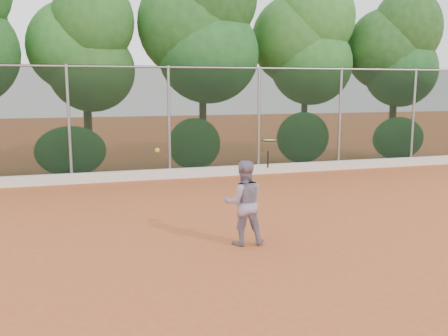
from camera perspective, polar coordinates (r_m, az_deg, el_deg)
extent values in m
plane|color=#B05329|center=(9.39, 1.77, -8.51)|extent=(80.00, 80.00, 0.00)
cube|color=white|center=(15.79, -6.07, -0.65)|extent=(24.00, 0.20, 0.30)
imported|color=gray|center=(9.10, 2.26, -3.99)|extent=(0.84, 0.70, 1.56)
cube|color=black|center=(15.77, -6.29, 5.20)|extent=(24.00, 0.01, 3.50)
cylinder|color=gray|center=(15.74, -6.40, 11.38)|extent=(24.00, 0.06, 0.06)
cylinder|color=gray|center=(15.52, -17.29, 4.76)|extent=(0.09, 0.09, 3.50)
cylinder|color=gray|center=(15.77, -6.29, 5.20)|extent=(0.09, 0.09, 3.50)
cylinder|color=gray|center=(16.58, 4.01, 5.43)|extent=(0.09, 0.09, 3.50)
cylinder|color=gray|center=(17.85, 13.10, 5.49)|extent=(0.09, 0.09, 3.50)
cylinder|color=gray|center=(19.51, 20.81, 5.43)|extent=(0.09, 0.09, 3.50)
cylinder|color=#48321B|center=(17.86, -15.22, 3.63)|extent=(0.28, 0.28, 2.40)
ellipsoid|color=#244F1B|center=(17.69, -14.87, 10.74)|extent=(2.90, 2.40, 2.80)
ellipsoid|color=#256322|center=(18.02, -16.64, 13.18)|extent=(3.20, 2.70, 3.10)
ellipsoid|color=#21531C|center=(17.62, -14.73, 15.98)|extent=(2.70, 2.30, 2.90)
cylinder|color=#472A1B|center=(18.08, -2.42, 4.97)|extent=(0.26, 0.26, 3.00)
ellipsoid|color=#2A702A|center=(18.02, -1.77, 12.92)|extent=(3.60, 3.00, 3.50)
ellipsoid|color=#31712B|center=(18.27, -3.61, 16.00)|extent=(3.90, 3.20, 3.80)
cylinder|color=#3D2417|center=(19.69, 9.12, 4.79)|extent=(0.24, 0.24, 2.70)
ellipsoid|color=#225B1F|center=(19.64, 9.96, 11.62)|extent=(3.20, 2.70, 3.10)
ellipsoid|color=#24551D|center=(19.75, 8.30, 14.26)|extent=(3.50, 2.90, 3.40)
ellipsoid|color=#276121|center=(19.74, 10.51, 16.54)|extent=(3.00, 2.50, 3.10)
cylinder|color=#3F2918|center=(21.23, 18.65, 4.47)|extent=(0.28, 0.28, 2.50)
ellipsoid|color=#286A2A|center=(21.21, 19.58, 10.51)|extent=(3.00, 2.50, 2.90)
ellipsoid|color=#2E6125|center=(21.21, 18.09, 12.75)|extent=(3.30, 2.80, 3.20)
ellipsoid|color=#2E5F24|center=(21.30, 20.21, 14.79)|extent=(2.80, 2.40, 3.00)
ellipsoid|color=#2B6D29|center=(16.40, -17.12, 1.83)|extent=(2.20, 1.16, 1.60)
ellipsoid|color=#2D6B28|center=(16.83, -3.38, 2.76)|extent=(1.80, 1.04, 1.76)
ellipsoid|color=#2B6F2A|center=(18.15, 9.02, 3.46)|extent=(2.00, 1.10, 1.84)
ellipsoid|color=#2A702D|center=(20.22, 19.30, 3.22)|extent=(2.16, 1.12, 1.64)
cylinder|color=black|center=(9.01, 5.04, 1.01)|extent=(0.04, 0.04, 0.31)
torus|color=black|center=(8.91, 5.21, 3.18)|extent=(0.36, 0.36, 0.03)
cylinder|color=#C4E242|center=(8.91, 5.21, 3.18)|extent=(0.31, 0.31, 0.01)
sphere|color=#B6C82D|center=(8.13, -7.63, 2.03)|extent=(0.07, 0.07, 0.07)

